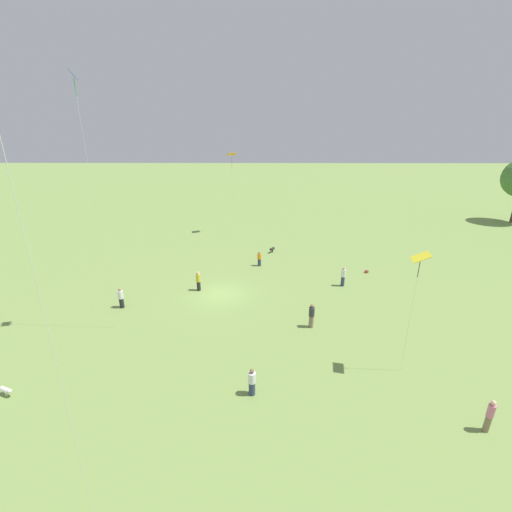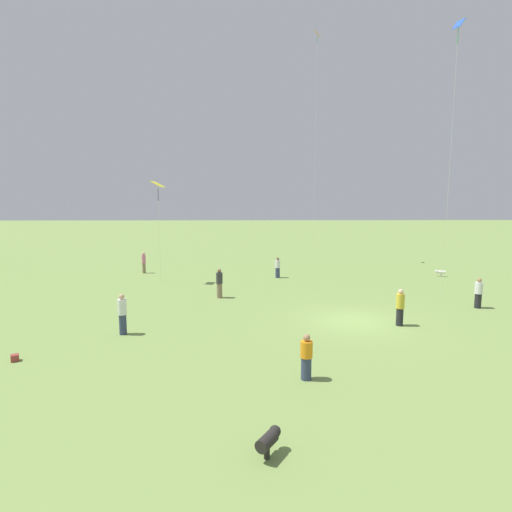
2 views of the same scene
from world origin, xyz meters
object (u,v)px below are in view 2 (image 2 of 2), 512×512
person_4 (400,307)px  person_5 (144,262)px  kite_3 (158,187)px  person_1 (219,283)px  person_3 (122,314)px  kite_1 (317,57)px  person_6 (278,268)px  person_2 (306,357)px  dog_1 (440,272)px  person_0 (478,293)px  kite_2 (457,52)px  dog_0 (269,439)px  picnic_bag_0 (15,358)px

person_4 → person_5: size_ratio=0.99×
kite_3 → person_1: bearing=-79.7°
person_3 → kite_1: (22.11, -12.26, 18.68)m
person_3 → person_4: bearing=-2.2°
person_6 → person_2: bearing=21.0°
person_5 → kite_1: kite_1 is taller
person_2 → kite_3: bearing=60.6°
dog_1 → person_1: bearing=133.7°
person_0 → kite_2: size_ratio=0.10×
person_4 → kite_3: (10.66, 13.78, 6.14)m
person_5 → dog_0: bearing=-102.1°
person_0 → dog_1: bearing=-159.4°
kite_3 → picnic_bag_0: bearing=-133.3°
person_5 → kite_1: 24.97m
kite_2 → person_1: bearing=-66.2°
person_4 → kite_1: bearing=-129.7°
person_0 → person_6: size_ratio=1.05×
person_1 → picnic_bag_0: (-9.98, 6.99, -0.79)m
person_3 → kite_1: size_ratio=0.08×
picnic_bag_0 → person_2: bearing=-99.5°
person_1 → kite_2: kite_2 is taller
person_0 → kite_1: 26.74m
kite_1 → dog_1: size_ratio=27.76×
person_3 → picnic_bag_0: bearing=-142.4°
person_2 → dog_1: 23.15m
person_2 → person_3: bearing=91.2°
kite_3 → dog_1: (2.20, -22.02, -6.68)m
person_5 → kite_2: (-8.87, -21.20, 13.85)m
person_1 → kite_2: (0.19, -14.18, 13.86)m
person_0 → picnic_bag_0: size_ratio=4.67×
kite_2 → person_0: bearing=34.4°
person_2 → person_4: (5.84, -5.40, 0.13)m
person_5 → dog_1: person_5 is taller
person_4 → kite_2: (6.12, -5.07, 13.87)m
person_5 → dog_0: (-24.92, -9.25, -0.50)m
person_3 → kite_1: 31.43m
person_4 → person_6: (12.66, 4.95, -0.09)m
person_4 → kite_2: 15.99m
kite_3 → picnic_bag_0: size_ratio=20.27×
person_3 → dog_0: person_3 is taller
person_2 → kite_1: (26.93, -4.67, 18.84)m
kite_1 → kite_2: 16.77m
person_4 → dog_0: (-9.92, 6.87, -0.48)m
kite_2 → dog_0: bearing=-13.6°
kite_3 → picnic_bag_0: 16.42m
person_1 → person_4: bearing=146.1°
person_4 → person_1: bearing=-74.7°
person_5 → person_1: bearing=-84.7°
dog_1 → picnic_bag_0: (-16.91, 24.34, -0.23)m
kite_1 → kite_2: (-14.97, -5.80, -4.84)m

